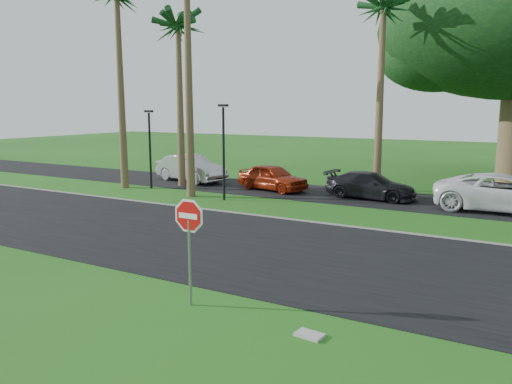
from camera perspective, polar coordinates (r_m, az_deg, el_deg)
The scene contains 15 objects.
ground at distance 14.46m, azimuth -1.90°, elevation -8.44°, with size 120.00×120.00×0.00m, color #1E5114.
road at distance 16.12m, azimuth 1.79°, elevation -6.48°, with size 120.00×8.00×0.02m, color black.
parking_strip at distance 25.68m, azimuth 12.65°, elevation -0.63°, with size 120.00×5.00×0.02m, color black.
curb at distance 19.69m, azimuth 7.24°, elevation -3.51°, with size 120.00×0.12×0.06m, color gray.
stop_sign_near at distance 11.31m, azimuth -7.65°, elevation -4.32°, with size 1.05×0.07×2.62m.
palm_left_far at distance 29.45m, azimuth -15.62°, elevation 20.36°, with size 5.00×5.00×11.50m.
palm_left_mid at distance 29.08m, azimuth -8.88°, elevation 17.82°, with size 5.00×5.00×10.00m.
palm_center at distance 27.13m, azimuth 14.37°, elevation 19.29°, with size 5.00×5.00×10.50m.
streetlight_left at distance 28.33m, azimuth -12.04°, elevation 5.41°, with size 0.45×0.25×4.34m.
streetlight_right at distance 24.20m, azimuth -3.73°, elevation 5.28°, with size 0.45×0.25×4.64m.
car_silver at distance 30.69m, azimuth -7.46°, elevation 2.68°, with size 1.71×4.89×1.61m, color #A9ACB0.
car_red at distance 27.24m, azimuth 1.90°, elevation 1.66°, with size 1.67×4.14×1.41m, color maroon.
car_dark at distance 25.36m, azimuth 12.94°, elevation 0.70°, with size 1.82×4.49×1.30m, color black.
car_minivan at distance 24.11m, azimuth 26.63°, elevation -0.15°, with size 2.70×5.85×1.63m, color white.
utility_slab at distance 10.35m, azimuth 6.13°, elevation -15.93°, with size 0.55×0.35×0.06m, color #A1A099.
Camera 1 is at (7.11, -11.76, 4.49)m, focal length 35.00 mm.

